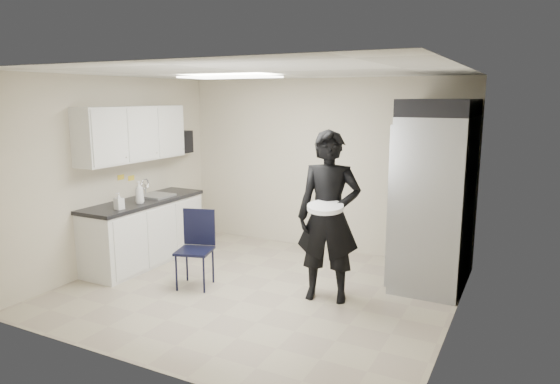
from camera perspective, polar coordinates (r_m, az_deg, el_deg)
The scene contains 21 objects.
floor at distance 6.22m, azimuth -2.59°, elevation -11.13°, with size 4.50×4.50×0.00m, color tan.
ceiling at distance 5.78m, azimuth -2.82°, elevation 13.54°, with size 4.50×4.50×0.00m, color white.
back_wall at distance 7.64m, azimuth 4.79°, elevation 3.07°, with size 4.50×4.50×0.00m, color beige.
left_wall at distance 7.24m, azimuth -18.36°, elevation 2.13°, with size 4.00×4.00×0.00m, color beige.
right_wall at distance 5.14m, azimuth 19.60°, elevation -1.30°, with size 4.00×4.00×0.00m, color beige.
ceiling_panel at distance 6.43m, azimuth -5.74°, elevation 12.95°, with size 1.20×0.60×0.02m, color white.
lower_counter at distance 7.35m, azimuth -15.20°, elevation -4.51°, with size 0.60×1.90×0.86m, color silver.
countertop at distance 7.24m, azimuth -15.37°, elevation -1.04°, with size 0.64×1.95×0.05m, color black.
sink at distance 7.41m, azimuth -13.95°, elevation -0.82°, with size 0.42×0.40×0.14m, color gray.
faucet at distance 7.52m, azimuth -15.16°, elevation 0.45°, with size 0.02×0.02×0.24m, color silver.
upper_cabinets at distance 7.20m, azimuth -16.49°, elevation 6.40°, with size 0.35×1.80×0.75m, color silver.
towel_dispenser at distance 8.13m, azimuth -11.15°, elevation 5.64°, with size 0.22×0.30×0.35m, color black.
notice_sticker_left at distance 7.31m, azimuth -17.73°, elevation 1.62°, with size 0.00×0.12×0.07m, color yellow.
notice_sticker_right at distance 7.46m, azimuth -16.64°, elevation 1.54°, with size 0.00×0.12×0.07m, color yellow.
commercial_fridge at distance 6.49m, azimuth 17.34°, elevation -1.00°, with size 0.80×1.35×2.10m, color gray.
fridge_compressor at distance 6.37m, azimuth 17.92°, elevation 9.19°, with size 0.80×1.35×0.20m, color black.
folding_chair at distance 6.26m, azimuth -9.75°, elevation -6.66°, with size 0.41×0.41×0.92m, color black.
man_tuxedo at distance 5.70m, azimuth 5.58°, elevation -2.84°, with size 0.72×0.48×1.97m, color black.
bucket_lid at distance 5.42m, azimuth 5.21°, elevation -1.76°, with size 0.40×0.40×0.05m, color silver.
soap_bottle_a at distance 6.97m, azimuth -15.77°, elevation -0.01°, with size 0.12×0.12×0.31m, color white.
soap_bottle_b at distance 6.68m, azimuth -17.93°, elevation -0.98°, with size 0.10×0.10×0.22m, color silver.
Camera 1 is at (2.88, -5.00, 2.32)m, focal length 32.00 mm.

